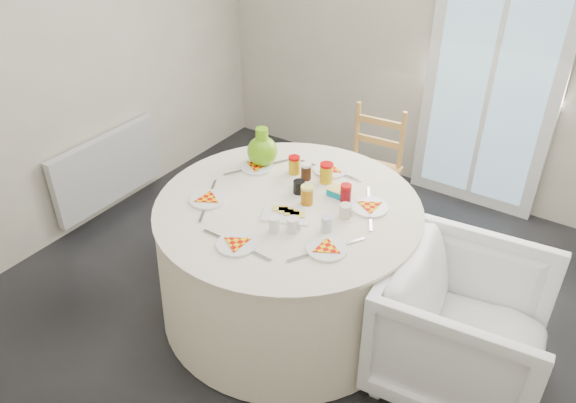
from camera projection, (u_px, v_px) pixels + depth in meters
The scene contains 14 objects.
floor at pixel (304, 320), 3.54m from camera, with size 4.00×4.00×0.00m, color black.
wall_back at pixel (448, 35), 4.22m from camera, with size 4.00×0.02×2.60m, color #BCB5A3.
wall_left at pixel (54, 60), 3.75m from camera, with size 0.02×4.00×2.60m, color #BCB5A3.
glass_door at pixel (493, 80), 4.14m from camera, with size 1.00×0.08×2.10m, color silver.
radiator at pixel (108, 169), 4.37m from camera, with size 0.07×1.00×0.55m, color silver.
table at pixel (288, 259), 3.46m from camera, with size 1.60×1.60×0.81m, color #F1DFCA.
wooden_chair at pixel (368, 171), 4.17m from camera, with size 0.41×0.39×0.93m, color #AF673D, non-canonical shape.
armchair at pixel (464, 326), 2.97m from camera, with size 0.83×0.78×0.85m, color white.
place_settings at pixel (288, 206), 3.24m from camera, with size 1.15×1.15×0.02m, color silver, non-canonical shape.
jar_cluster at pixel (317, 180), 3.39m from camera, with size 0.48×0.24×0.14m, color #A43F15, non-canonical shape.
butter_tub at pixel (338, 195), 3.31m from camera, with size 0.12×0.09×0.05m, color #027BA1.
green_pitcher at pixel (262, 152), 3.58m from camera, with size 0.19×0.19×0.25m, color #62AA0F, non-canonical shape.
cheese_platter at pixel (287, 216), 3.15m from camera, with size 0.27×0.17×0.03m, color white, non-canonical shape.
mugs_glasses at pixel (314, 207), 3.16m from camera, with size 0.53×0.53×0.10m, color #B2B2B2, non-canonical shape.
Camera 1 is at (1.33, -2.18, 2.57)m, focal length 35.00 mm.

